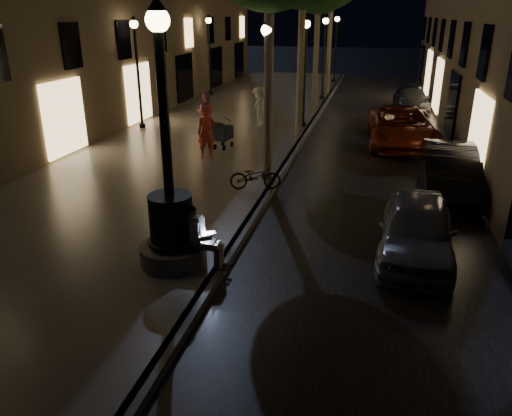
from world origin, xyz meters
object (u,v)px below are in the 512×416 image
(lamp_curb_d, at_px, (336,40))
(fountain_lamppost, at_px, (171,218))
(car_rear, at_px, (411,99))
(stroller, at_px, (223,133))
(lamp_left_c, at_px, (209,45))
(car_front, at_px, (417,229))
(pedestrian_pink, at_px, (206,113))
(car_third, at_px, (401,127))
(seated_man_laptop, at_px, (200,234))
(car_second, at_px, (449,170))
(pedestrian_red, at_px, (207,133))
(lamp_curb_c, at_px, (324,47))
(lamp_left_b, at_px, (137,59))
(lamp_curb_b, at_px, (305,58))
(bicycle, at_px, (255,176))
(lamp_curb_a, at_px, (267,81))
(pedestrian_white, at_px, (259,107))

(lamp_curb_d, bearing_deg, fountain_lamppost, -91.34)
(car_rear, bearing_deg, stroller, -126.58)
(lamp_left_c, relative_size, stroller, 4.04)
(car_front, distance_m, pedestrian_pink, 12.73)
(lamp_left_c, xyz_separation_m, car_third, (11.40, -9.83, -2.47))
(seated_man_laptop, relative_size, pedestrian_pink, 0.76)
(car_second, height_order, pedestrian_red, pedestrian_red)
(lamp_curb_c, xyz_separation_m, lamp_left_b, (-7.10, -10.00, 0.00))
(lamp_curb_b, height_order, pedestrian_pink, lamp_curb_b)
(lamp_curb_d, distance_m, bicycle, 25.20)
(pedestrian_pink, bearing_deg, fountain_lamppost, 104.49)
(lamp_curb_c, height_order, car_third, lamp_curb_c)
(lamp_curb_a, bearing_deg, lamp_curb_c, 90.00)
(lamp_curb_a, xyz_separation_m, pedestrian_red, (-2.60, 1.91, -2.12))
(lamp_curb_a, height_order, lamp_left_c, same)
(car_third, height_order, bicycle, car_third)
(lamp_curb_b, relative_size, lamp_left_b, 1.00)
(seated_man_laptop, xyz_separation_m, bicycle, (-0.01, 4.94, -0.31))
(stroller, height_order, pedestrian_red, pedestrian_red)
(pedestrian_red, bearing_deg, seated_man_laptop, -98.70)
(seated_man_laptop, height_order, lamp_left_b, lamp_left_b)
(lamp_curb_b, xyz_separation_m, lamp_curb_d, (0.00, 16.00, 0.00))
(lamp_left_c, bearing_deg, car_front, -60.48)
(car_rear, bearing_deg, lamp_curb_b, -131.26)
(lamp_left_b, bearing_deg, car_rear, 34.25)
(lamp_curb_c, relative_size, stroller, 4.04)
(bicycle, bearing_deg, car_second, -91.03)
(lamp_left_c, distance_m, pedestrian_pink, 11.08)
(car_rear, bearing_deg, car_second, -90.62)
(seated_man_laptop, relative_size, car_rear, 0.30)
(pedestrian_pink, bearing_deg, bicycle, 118.67)
(lamp_curb_b, height_order, car_rear, lamp_curb_b)
(lamp_left_b, xyz_separation_m, pedestrian_white, (5.12, 1.51, -2.14))
(lamp_curb_c, xyz_separation_m, car_front, (4.30, -20.13, -2.56))
(car_second, distance_m, pedestrian_red, 8.25)
(lamp_curb_d, bearing_deg, seated_man_laptop, -90.17)
(fountain_lamppost, xyz_separation_m, lamp_left_b, (-6.40, 12.00, 2.02))
(lamp_curb_b, height_order, pedestrian_red, lamp_curb_b)
(lamp_curb_b, bearing_deg, lamp_left_c, 131.59)
(car_second, xyz_separation_m, pedestrian_red, (-8.10, 1.48, 0.38))
(fountain_lamppost, xyz_separation_m, lamp_curb_c, (0.70, 22.00, 2.02))
(car_third, height_order, pedestrian_pink, pedestrian_pink)
(stroller, xyz_separation_m, car_second, (7.92, -2.85, -0.06))
(fountain_lamppost, height_order, pedestrian_pink, fountain_lamppost)
(fountain_lamppost, height_order, car_third, fountain_lamppost)
(lamp_curb_b, distance_m, pedestrian_white, 2.95)
(lamp_left_c, height_order, bicycle, lamp_left_c)
(pedestrian_red, height_order, bicycle, pedestrian_red)
(stroller, bearing_deg, lamp_curb_c, 89.81)
(stroller, xyz_separation_m, car_rear, (7.51, 11.02, -0.16))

